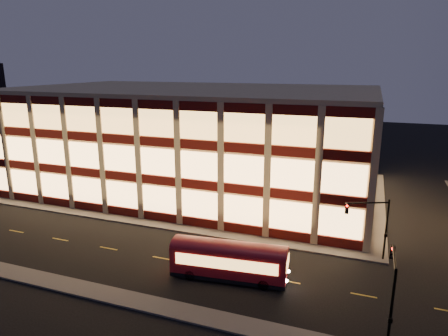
% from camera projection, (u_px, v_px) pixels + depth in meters
% --- Properties ---
extents(ground, '(200.00, 200.00, 0.00)m').
position_uv_depth(ground, '(157.00, 229.00, 44.33)').
color(ground, black).
rests_on(ground, ground).
extents(sidewalk_office_south, '(54.00, 2.00, 0.15)m').
position_uv_depth(sidewalk_office_south, '(138.00, 221.00, 46.23)').
color(sidewalk_office_south, '#514F4C').
rests_on(sidewalk_office_south, ground).
extents(sidewalk_office_east, '(2.00, 30.00, 0.15)m').
position_uv_depth(sidewalk_office_east, '(377.00, 204.00, 52.03)').
color(sidewalk_office_east, '#514F4C').
rests_on(sidewalk_office_east, ground).
extents(sidewalk_near, '(100.00, 2.00, 0.15)m').
position_uv_depth(sidewalk_near, '(77.00, 287.00, 32.51)').
color(sidewalk_near, '#514F4C').
rests_on(sidewalk_near, ground).
extents(office_building, '(50.45, 30.45, 14.50)m').
position_uv_depth(office_building, '(194.00, 137.00, 58.84)').
color(office_building, tan).
rests_on(office_building, ground).
extents(traffic_signal_far, '(3.79, 1.87, 6.00)m').
position_uv_depth(traffic_signal_far, '(372.00, 219.00, 36.06)').
color(traffic_signal_far, black).
rests_on(traffic_signal_far, ground).
extents(traffic_signal_near, '(0.32, 4.45, 6.00)m').
position_uv_depth(traffic_signal_near, '(392.00, 284.00, 25.39)').
color(traffic_signal_near, black).
rests_on(traffic_signal_near, ground).
extents(trolley_bus, '(9.99, 3.45, 3.32)m').
position_uv_depth(trolley_bus, '(229.00, 258.00, 33.64)').
color(trolley_bus, maroon).
rests_on(trolley_bus, ground).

